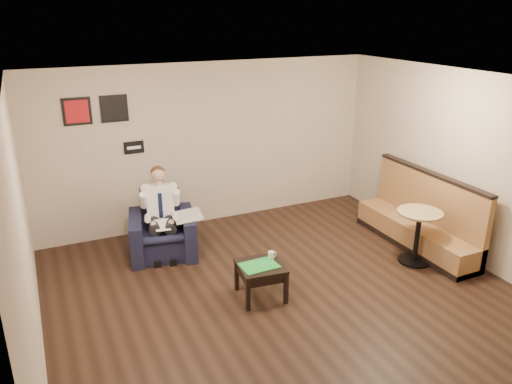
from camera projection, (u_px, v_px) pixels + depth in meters
name	position (u px, v px, depth m)	size (l,w,h in m)	color
ground	(292.00, 301.00, 6.53)	(6.00, 6.00, 0.00)	black
wall_back	(210.00, 145.00, 8.60)	(6.00, 0.02, 2.80)	beige
wall_front	(503.00, 343.00, 3.49)	(6.00, 0.02, 2.80)	beige
wall_left	(25.00, 249.00, 4.86)	(0.02, 6.00, 2.80)	beige
wall_right	(475.00, 170.00, 7.23)	(0.02, 6.00, 2.80)	beige
ceiling	(298.00, 85.00, 5.56)	(6.00, 6.00, 0.02)	white
seating_sign	(134.00, 147.00, 8.04)	(0.32, 0.02, 0.20)	black
art_print_left	(77.00, 111.00, 7.50)	(0.42, 0.03, 0.42)	red
art_print_right	(114.00, 109.00, 7.71)	(0.42, 0.03, 0.42)	black
armchair	(162.00, 226.00, 7.66)	(0.98, 0.98, 0.94)	black
seated_man	(162.00, 218.00, 7.48)	(0.62, 0.92, 1.29)	white
lap_papers	(162.00, 225.00, 7.41)	(0.22, 0.31, 0.01)	white
newspaper	(188.00, 216.00, 7.59)	(0.41, 0.51, 0.01)	silver
side_table	(261.00, 281.00, 6.56)	(0.58, 0.58, 0.47)	black
green_folder	(259.00, 266.00, 6.45)	(0.47, 0.34, 0.01)	green
coffee_mug	(271.00, 255.00, 6.63)	(0.09, 0.09, 0.10)	white
smartphone	(260.00, 258.00, 6.64)	(0.15, 0.07, 0.01)	black
banquette	(418.00, 211.00, 7.87)	(0.56, 2.33, 1.19)	olive
cafe_table	(417.00, 237.00, 7.42)	(0.66, 0.66, 0.82)	#A18357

